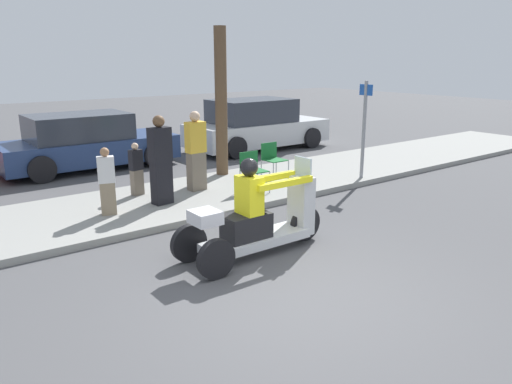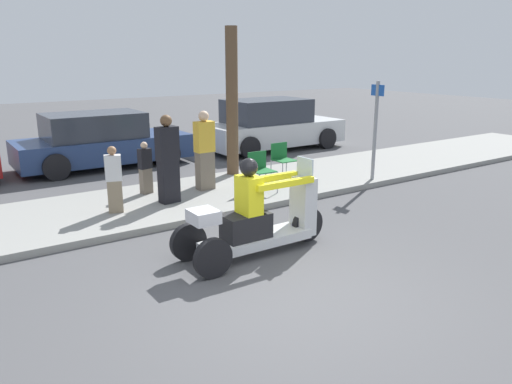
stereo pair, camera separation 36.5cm
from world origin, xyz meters
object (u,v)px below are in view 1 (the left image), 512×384
(motorcycle_trike, at_px, (257,221))
(parked_car_lot_center, at_px, (256,126))
(folding_chair_set_back, at_px, (272,157))
(parked_car_lot_right, at_px, (86,143))
(spectator_near_curb, at_px, (196,153))
(street_sign, at_px, (364,126))
(spectator_far_back, at_px, (136,170))
(spectator_end_of_line, at_px, (107,183))
(folding_chair_curbside, at_px, (252,167))
(spectator_mid_group, at_px, (161,162))
(tree_trunk, at_px, (221,103))

(motorcycle_trike, distance_m, parked_car_lot_center, 8.68)
(folding_chair_set_back, xyz_separation_m, parked_car_lot_right, (-2.84, 4.15, 0.05))
(spectator_near_curb, distance_m, street_sign, 3.85)
(parked_car_lot_right, bearing_deg, motorcycle_trike, -90.00)
(spectator_far_back, distance_m, street_sign, 5.10)
(parked_car_lot_right, bearing_deg, folding_chair_set_back, -55.64)
(spectator_end_of_line, relative_size, folding_chair_curbside, 1.47)
(spectator_mid_group, bearing_deg, folding_chair_set_back, 5.88)
(folding_chair_set_back, relative_size, street_sign, 0.37)
(spectator_far_back, relative_size, tree_trunk, 0.32)
(parked_car_lot_center, distance_m, street_sign, 5.04)
(folding_chair_curbside, xyz_separation_m, street_sign, (2.72, -0.58, 0.69))
(motorcycle_trike, height_order, spectator_end_of_line, motorcycle_trike)
(spectator_far_back, distance_m, folding_chair_curbside, 2.34)
(motorcycle_trike, height_order, spectator_mid_group, spectator_mid_group)
(spectator_far_back, height_order, parked_car_lot_right, parked_car_lot_right)
(parked_car_lot_right, relative_size, street_sign, 2.00)
(spectator_end_of_line, bearing_deg, spectator_far_back, 43.56)
(motorcycle_trike, distance_m, spectator_near_curb, 3.50)
(spectator_far_back, distance_m, tree_trunk, 2.71)
(spectator_far_back, relative_size, folding_chair_set_back, 1.30)
(spectator_end_of_line, height_order, parked_car_lot_center, parked_car_lot_center)
(folding_chair_set_back, xyz_separation_m, folding_chair_curbside, (-1.03, -0.61, 0.00))
(spectator_far_back, bearing_deg, spectator_mid_group, -82.42)
(motorcycle_trike, relative_size, spectator_far_back, 2.31)
(spectator_mid_group, distance_m, street_sign, 4.72)
(tree_trunk, relative_size, street_sign, 1.53)
(folding_chair_curbside, bearing_deg, spectator_near_curb, 137.26)
(folding_chair_set_back, relative_size, folding_chair_curbside, 1.00)
(parked_car_lot_right, height_order, street_sign, street_sign)
(motorcycle_trike, distance_m, folding_chair_set_back, 4.25)
(spectator_mid_group, distance_m, parked_car_lot_center, 6.70)
(motorcycle_trike, height_order, folding_chair_set_back, motorcycle_trike)
(folding_chair_set_back, bearing_deg, spectator_mid_group, -174.12)
(spectator_end_of_line, xyz_separation_m, parked_car_lot_right, (1.16, 4.48, -0.02))
(spectator_far_back, distance_m, folding_chair_set_back, 3.10)
(spectator_end_of_line, height_order, folding_chair_curbside, spectator_end_of_line)
(spectator_mid_group, relative_size, folding_chair_set_back, 2.05)
(street_sign, bearing_deg, spectator_far_back, 159.64)
(spectator_far_back, xyz_separation_m, tree_trunk, (2.39, 0.51, 1.17))
(motorcycle_trike, distance_m, folding_chair_curbside, 3.13)
(folding_chair_curbside, bearing_deg, folding_chair_set_back, 30.72)
(spectator_end_of_line, bearing_deg, parked_car_lot_right, 75.49)
(folding_chair_set_back, relative_size, parked_car_lot_right, 0.19)
(spectator_end_of_line, xyz_separation_m, spectator_far_back, (0.95, 0.90, -0.07))
(spectator_mid_group, bearing_deg, folding_chair_curbside, -9.21)
(folding_chair_set_back, xyz_separation_m, tree_trunk, (-0.66, 1.08, 1.18))
(spectator_end_of_line, height_order, tree_trunk, tree_trunk)
(parked_car_lot_center, bearing_deg, parked_car_lot_right, 175.83)
(tree_trunk, bearing_deg, spectator_mid_group, -148.79)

